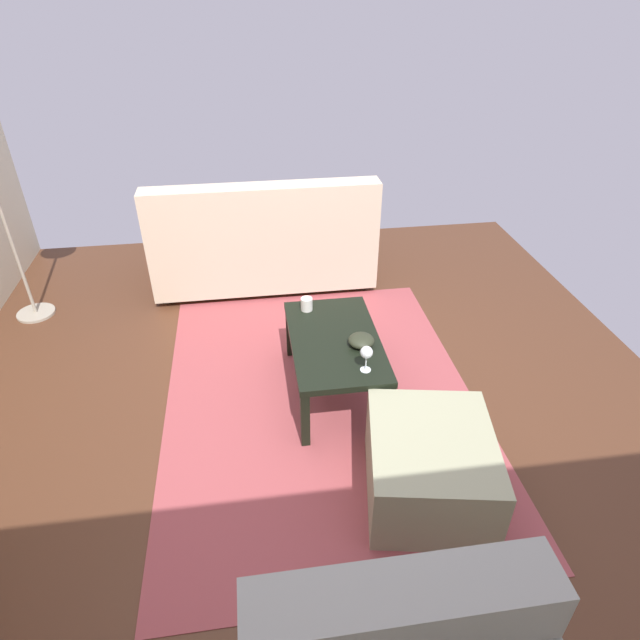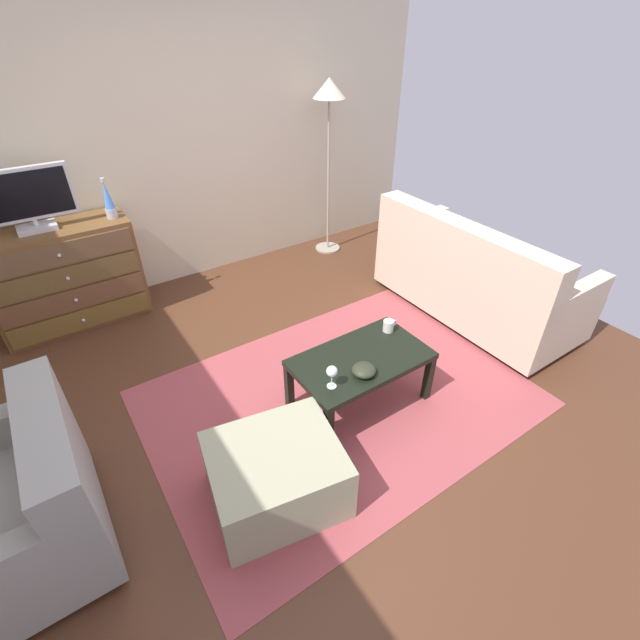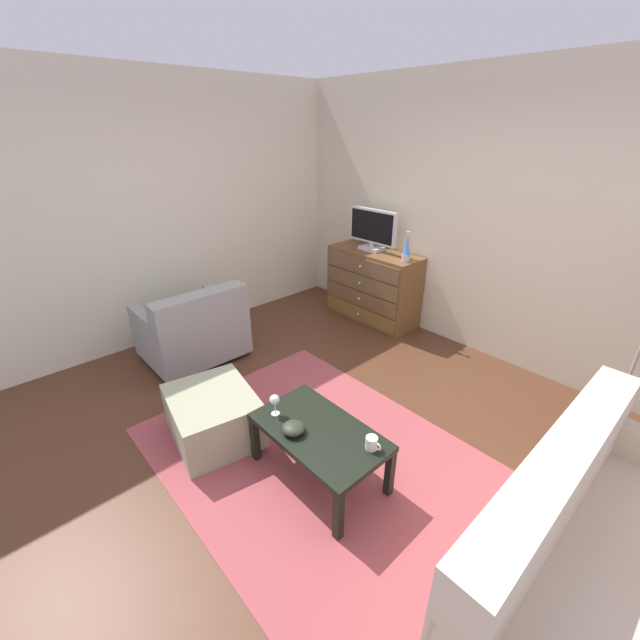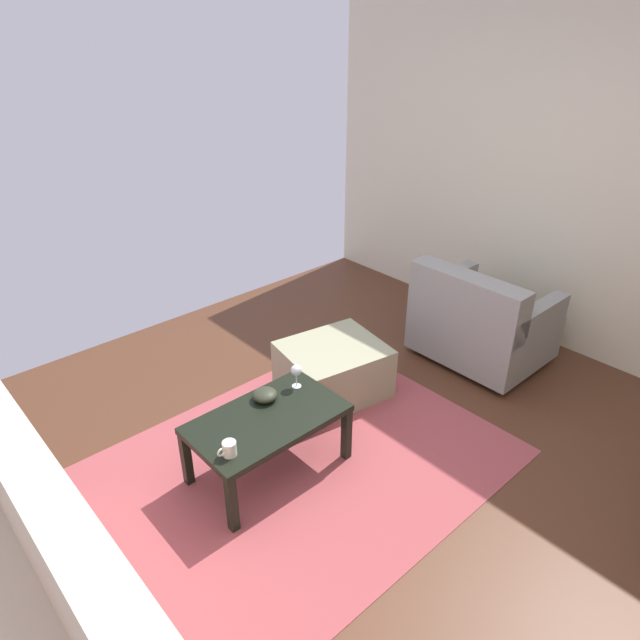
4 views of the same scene
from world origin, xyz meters
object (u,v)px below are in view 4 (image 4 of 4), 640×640
Objects in this scene: mug at (229,449)px; couch_large at (8,633)px; coffee_table at (267,424)px; armchair at (480,323)px; wine_glass at (296,371)px; bowl_decorative at (265,395)px; ottoman at (333,370)px.

couch_large is (1.18, 0.22, -0.09)m from mug.
armchair is (-2.02, 0.11, -0.03)m from coffee_table.
bowl_decorative is (0.23, -0.02, -0.08)m from wine_glass.
mug is 0.16× the size of ottoman.
couch_large is at bearing 15.93° from ottoman.
bowl_decorative is at bearing -5.77° from wine_glass.
coffee_table is 5.97× the size of bowl_decorative.
mug is 1.21m from couch_large.
couch_large is 3.56m from armchair.
mug is 2.37m from armchair.
mug is at bearing 31.29° from bowl_decorative.
ottoman is (1.17, -0.44, -0.14)m from armchair.
armchair reaches higher than bowl_decorative.
bowl_decorative is 0.82m from ottoman.
coffee_table is at bearing 21.56° from ottoman.
wine_glass is at bearing 174.23° from bowl_decorative.
coffee_table is 0.97× the size of armchair.
ottoman is at bearing -164.07° from couch_large.
mug is 0.12× the size of armchair.
wine_glass is 0.25m from bowl_decorative.
armchair is (-1.93, 0.25, -0.11)m from bowl_decorative.
ottoman is (-0.76, -0.20, -0.25)m from bowl_decorative.
bowl_decorative is at bearing 14.52° from ottoman.
couch_large is 1.90× the size of armchair.
couch_large is (1.62, 0.48, -0.08)m from bowl_decorative.
ottoman is at bearing -165.48° from bowl_decorative.
couch_large is at bearing 12.65° from coffee_table.
armchair is at bearing 172.71° from bowl_decorative.
wine_glass is at bearing -7.50° from armchair.
armchair reaches higher than wine_glass.
armchair is 1.34× the size of ottoman.
ottoman is at bearing -158.44° from coffee_table.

